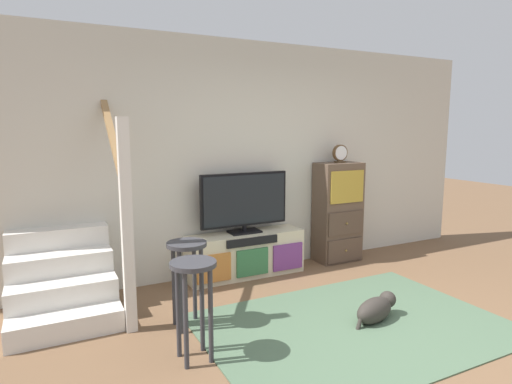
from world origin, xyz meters
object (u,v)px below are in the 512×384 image
side_cabinet (338,212)px  dog (376,309)px  bar_stool_far (187,265)px  bar_stool_near (194,288)px  media_console (246,254)px  television (244,201)px  desk_clock (340,154)px

side_cabinet → dog: 1.86m
bar_stool_far → bar_stool_near: bearing=-102.5°
side_cabinet → bar_stool_far: 2.50m
side_cabinet → dog: (-0.78, -1.60, -0.52)m
side_cabinet → bar_stool_far: side_cabinet is taller
side_cabinet → media_console: bearing=-179.6°
media_console → television: size_ratio=1.31×
television → side_cabinet: side_cabinet is taller
media_console → side_cabinet: size_ratio=1.09×
bar_stool_far → dog: 1.72m
side_cabinet → bar_stool_near: 2.85m
media_console → television: 0.63m
media_console → television: (-0.00, 0.02, 0.63)m
television → bar_stool_far: 1.42m
bar_stool_near → desk_clock: bearing=31.2°
media_console → television: television is taller
bar_stool_near → side_cabinet: bearing=31.4°
dog → side_cabinet: bearing=64.0°
television → bar_stool_far: bearing=-135.8°
side_cabinet → desk_clock: bearing=-107.5°
media_console → desk_clock: bearing=-0.2°
bar_stool_near → media_console: bearing=53.0°
desk_clock → media_console: bearing=179.8°
bar_stool_near → dog: size_ratio=1.42×
side_cabinet → dog: side_cabinet is taller
desk_clock → bar_stool_far: size_ratio=0.30×
television → bar_stool_far: size_ratio=1.40×
media_console → dog: bearing=-71.3°
television → bar_stool_near: (-1.11, -1.50, -0.32)m
media_console → bar_stool_near: bearing=-127.0°
desk_clock → bar_stool_far: desk_clock is taller
television → desk_clock: bearing=-1.2°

